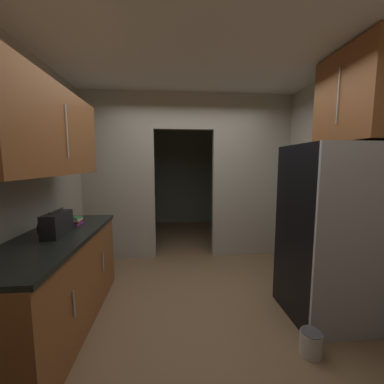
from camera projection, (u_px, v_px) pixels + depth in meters
The scene contains 11 objects.
ground at pixel (199, 307), 2.62m from camera, with size 20.00×20.00×0.00m, color brown.
kitchen_overhead_slab at pixel (195, 63), 2.75m from camera, with size 3.84×7.05×0.06m, color silver.
kitchen_partition at pixel (190, 172), 3.96m from camera, with size 3.44×0.12×2.72m.
adjoining_room_shell at pixel (183, 173), 5.67m from camera, with size 3.44×2.47×2.72m.
refrigerator at pixel (329, 233), 2.39m from camera, with size 0.77×0.79×1.77m.
lower_cabinet_run at pixel (56, 283), 2.24m from camera, with size 0.66×1.84×0.91m.
upper_cabinet_counterside at pixel (45, 131), 2.08m from camera, with size 0.36×1.66×0.78m.
upper_cabinet_fridgeside at pixel (355, 96), 2.35m from camera, with size 0.36×0.84×0.90m.
boombox at pixel (57, 224), 2.21m from camera, with size 0.15×0.38×0.24m.
book_stack at pixel (76, 221), 2.61m from camera, with size 0.13×0.15×0.09m.
paint_can at pixel (311, 343), 1.96m from camera, with size 0.18×0.18×0.20m.
Camera 1 is at (-0.30, -2.44, 1.58)m, focal length 22.16 mm.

